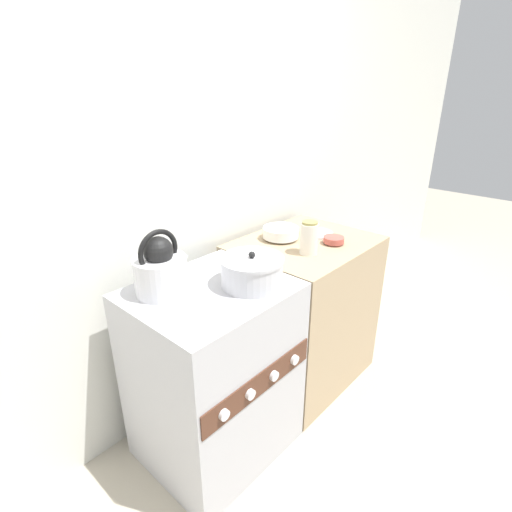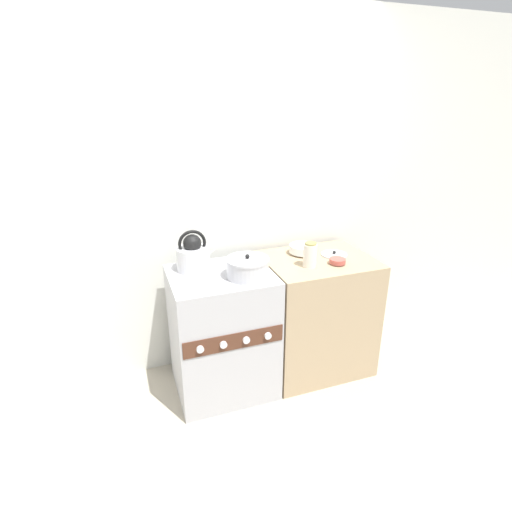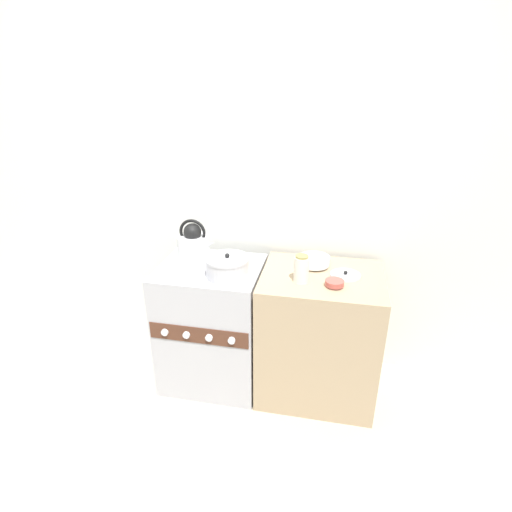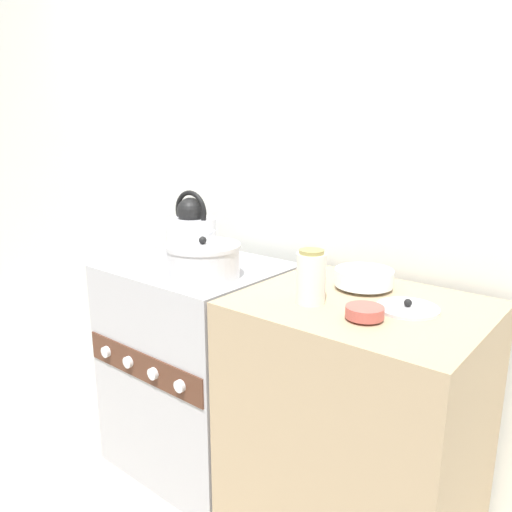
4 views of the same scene
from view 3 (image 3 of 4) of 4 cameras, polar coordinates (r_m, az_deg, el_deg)
name	(u,v)px [view 3 (image 3 of 4)]	position (r m, az deg, el deg)	size (l,w,h in m)	color
ground_plane	(203,403)	(2.83, -7.57, -20.05)	(12.00, 12.00, 0.00)	#B2A893
wall_back	(225,192)	(2.78, -4.50, 9.15)	(7.00, 0.06, 2.50)	silver
stove	(213,324)	(2.76, -6.22, -9.69)	(0.65, 0.58, 0.86)	#B2B2B7
counter	(318,334)	(2.68, 8.88, -11.01)	(0.74, 0.61, 0.86)	tan
kettle	(194,243)	(2.66, -8.91, 1.78)	(0.26, 0.21, 0.27)	silver
cooking_pot	(228,267)	(2.40, -4.08, -1.55)	(0.27, 0.27, 0.15)	silver
enamel_bowl	(314,261)	(2.57, 8.32, -0.67)	(0.19, 0.19, 0.07)	white
small_ceramic_bowl	(335,283)	(2.34, 11.16, -3.79)	(0.11, 0.11, 0.04)	#B75147
storage_jar	(301,269)	(2.34, 6.50, -1.84)	(0.09, 0.09, 0.17)	silver
loose_pot_lid	(345,275)	(2.49, 12.65, -2.66)	(0.18, 0.18, 0.03)	silver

